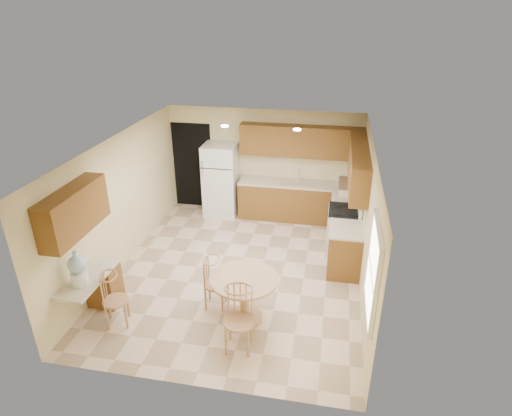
% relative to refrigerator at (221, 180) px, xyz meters
% --- Properties ---
extents(floor, '(5.50, 5.50, 0.00)m').
position_rel_refrigerator_xyz_m(floor, '(0.95, -2.40, -0.86)').
color(floor, beige).
rests_on(floor, ground).
extents(ceiling, '(4.50, 5.50, 0.02)m').
position_rel_refrigerator_xyz_m(ceiling, '(0.95, -2.40, 1.64)').
color(ceiling, white).
rests_on(ceiling, wall_back).
extents(wall_back, '(4.50, 0.02, 2.50)m').
position_rel_refrigerator_xyz_m(wall_back, '(0.95, 0.35, 0.39)').
color(wall_back, beige).
rests_on(wall_back, floor).
extents(wall_front, '(4.50, 0.02, 2.50)m').
position_rel_refrigerator_xyz_m(wall_front, '(0.95, -5.15, 0.39)').
color(wall_front, beige).
rests_on(wall_front, floor).
extents(wall_left, '(0.02, 5.50, 2.50)m').
position_rel_refrigerator_xyz_m(wall_left, '(-1.30, -2.40, 0.39)').
color(wall_left, beige).
rests_on(wall_left, floor).
extents(wall_right, '(0.02, 5.50, 2.50)m').
position_rel_refrigerator_xyz_m(wall_right, '(3.20, -2.40, 0.39)').
color(wall_right, beige).
rests_on(wall_right, floor).
extents(doorway, '(0.90, 0.02, 2.10)m').
position_rel_refrigerator_xyz_m(doorway, '(-0.80, 0.34, 0.19)').
color(doorway, black).
rests_on(doorway, floor).
extents(base_cab_back, '(2.75, 0.60, 0.87)m').
position_rel_refrigerator_xyz_m(base_cab_back, '(1.83, 0.05, -0.43)').
color(base_cab_back, brown).
rests_on(base_cab_back, floor).
extents(counter_back, '(2.75, 0.63, 0.04)m').
position_rel_refrigerator_xyz_m(counter_back, '(1.83, 0.05, 0.03)').
color(counter_back, beige).
rests_on(counter_back, base_cab_back).
extents(base_cab_right_a, '(0.60, 0.59, 0.87)m').
position_rel_refrigerator_xyz_m(base_cab_right_a, '(2.90, -0.54, -0.43)').
color(base_cab_right_a, brown).
rests_on(base_cab_right_a, floor).
extents(counter_right_a, '(0.63, 0.59, 0.04)m').
position_rel_refrigerator_xyz_m(counter_right_a, '(2.90, -0.54, 0.03)').
color(counter_right_a, beige).
rests_on(counter_right_a, base_cab_right_a).
extents(base_cab_right_b, '(0.60, 0.80, 0.87)m').
position_rel_refrigerator_xyz_m(base_cab_right_b, '(2.90, -2.00, -0.43)').
color(base_cab_right_b, brown).
rests_on(base_cab_right_b, floor).
extents(counter_right_b, '(0.63, 0.80, 0.04)m').
position_rel_refrigerator_xyz_m(counter_right_b, '(2.90, -2.00, 0.03)').
color(counter_right_b, beige).
rests_on(counter_right_b, base_cab_right_b).
extents(upper_cab_back, '(2.75, 0.33, 0.70)m').
position_rel_refrigerator_xyz_m(upper_cab_back, '(1.83, 0.19, 0.99)').
color(upper_cab_back, brown).
rests_on(upper_cab_back, wall_back).
extents(upper_cab_right, '(0.33, 2.42, 0.70)m').
position_rel_refrigerator_xyz_m(upper_cab_right, '(3.04, -1.19, 0.99)').
color(upper_cab_right, brown).
rests_on(upper_cab_right, wall_right).
extents(upper_cab_left, '(0.33, 1.40, 0.70)m').
position_rel_refrigerator_xyz_m(upper_cab_left, '(-1.13, -4.00, 0.99)').
color(upper_cab_left, brown).
rests_on(upper_cab_left, wall_left).
extents(sink, '(0.78, 0.44, 0.01)m').
position_rel_refrigerator_xyz_m(sink, '(1.80, 0.05, 0.05)').
color(sink, silver).
rests_on(sink, counter_back).
extents(range_hood, '(0.50, 0.76, 0.14)m').
position_rel_refrigerator_xyz_m(range_hood, '(2.95, -1.22, 0.56)').
color(range_hood, silver).
rests_on(range_hood, upper_cab_right).
extents(desk_pedestal, '(0.48, 0.42, 0.72)m').
position_rel_refrigerator_xyz_m(desk_pedestal, '(-1.05, -3.72, -0.50)').
color(desk_pedestal, brown).
rests_on(desk_pedestal, floor).
extents(desk_top, '(0.50, 1.20, 0.04)m').
position_rel_refrigerator_xyz_m(desk_top, '(-1.05, -4.10, -0.11)').
color(desk_top, beige).
rests_on(desk_top, desk_pedestal).
extents(window, '(0.06, 1.12, 1.30)m').
position_rel_refrigerator_xyz_m(window, '(3.18, -4.25, 0.64)').
color(window, white).
rests_on(window, wall_right).
extents(can_light_a, '(0.14, 0.14, 0.02)m').
position_rel_refrigerator_xyz_m(can_light_a, '(0.45, -1.20, 1.62)').
color(can_light_a, white).
rests_on(can_light_a, ceiling).
extents(can_light_b, '(0.14, 0.14, 0.02)m').
position_rel_refrigerator_xyz_m(can_light_b, '(1.85, -1.20, 1.62)').
color(can_light_b, white).
rests_on(can_light_b, ceiling).
extents(refrigerator, '(0.76, 0.74, 1.73)m').
position_rel_refrigerator_xyz_m(refrigerator, '(0.00, 0.00, 0.00)').
color(refrigerator, white).
rests_on(refrigerator, floor).
extents(stove, '(0.65, 0.76, 1.09)m').
position_rel_refrigerator_xyz_m(stove, '(2.88, -1.22, -0.40)').
color(stove, white).
rests_on(stove, floor).
extents(dining_table, '(1.06, 1.06, 0.79)m').
position_rel_refrigerator_xyz_m(dining_table, '(1.35, -3.70, -0.35)').
color(dining_table, tan).
rests_on(dining_table, floor).
extents(chair_table_a, '(0.39, 0.51, 0.89)m').
position_rel_refrigerator_xyz_m(chair_table_a, '(0.80, -3.53, -0.32)').
color(chair_table_a, tan).
rests_on(chair_table_a, floor).
extents(chair_table_b, '(0.45, 0.45, 1.02)m').
position_rel_refrigerator_xyz_m(chair_table_b, '(1.40, -4.45, -0.24)').
color(chair_table_b, tan).
rests_on(chair_table_b, floor).
extents(chair_desk, '(0.40, 0.52, 0.91)m').
position_rel_refrigerator_xyz_m(chair_desk, '(-0.60, -4.26, -0.31)').
color(chair_desk, tan).
rests_on(chair_desk, floor).
extents(water_crock, '(0.28, 0.28, 0.57)m').
position_rel_refrigerator_xyz_m(water_crock, '(-1.05, -4.29, 0.16)').
color(water_crock, white).
rests_on(water_crock, desk_top).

